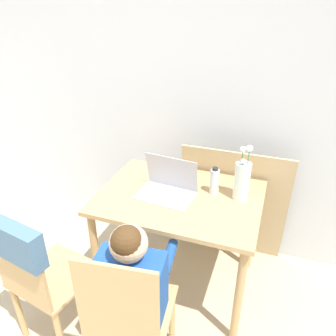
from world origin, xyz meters
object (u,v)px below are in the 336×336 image
Objects in this scene: flower_vase at (242,179)px; laptop at (168,186)px; chair_occupied at (129,317)px; chair_spare at (32,265)px; water_bottle at (214,181)px; person_seated at (135,276)px.

laptop is at bearing -167.55° from flower_vase.
chair_occupied is at bearing -115.04° from flower_vase.
chair_spare is 0.90m from laptop.
chair_spare is at bearing -138.96° from flower_vase.
chair_spare is 5.12× the size of water_bottle.
laptop is 1.03× the size of flower_vase.
water_bottle is at bearing 26.30° from laptop.
person_seated is at bearing -119.65° from flower_vase.
chair_spare is 0.96× the size of person_seated.
person_seated is at bearing -157.95° from chair_spare.
person_seated is 0.79m from water_bottle.
person_seated is at bearing -90.00° from chair_occupied.
chair_spare is 0.55m from person_seated.
person_seated is 2.63× the size of laptop.
laptop reaches higher than chair_spare.
water_bottle is (0.22, 0.85, 0.36)m from chair_occupied.
flower_vase is at bearing 17.74° from laptop.
flower_vase is (0.45, 0.10, 0.08)m from laptop.
person_seated reaches higher than chair_occupied.
laptop is at bearing -158.99° from water_bottle.
laptop is (0.50, 0.73, 0.18)m from chair_spare.
chair_occupied is 5.07× the size of water_bottle.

